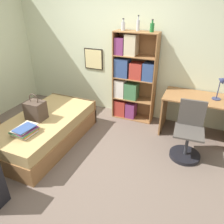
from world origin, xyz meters
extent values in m
plane|color=#66564C|center=(0.00, 0.00, 0.00)|extent=(14.00, 14.00, 0.00)
cube|color=beige|center=(0.00, 1.66, 1.30)|extent=(10.00, 0.06, 2.60)
cube|color=black|center=(-0.53, 1.62, 1.12)|extent=(0.42, 0.02, 0.44)
cube|color=beige|center=(-0.53, 1.61, 1.12)|extent=(0.38, 0.01, 0.40)
cube|color=olive|center=(-0.68, 0.00, 0.15)|extent=(1.02, 1.90, 0.30)
cube|color=tan|center=(-0.68, 0.00, 0.39)|extent=(0.99, 1.87, 0.19)
cube|color=olive|center=(-0.68, 0.93, 0.24)|extent=(1.02, 0.04, 0.49)
cube|color=#47382D|center=(-0.75, -0.06, 0.64)|extent=(0.30, 0.24, 0.31)
torus|color=#47382D|center=(-0.75, -0.06, 0.85)|extent=(0.18, 0.02, 0.18)
cube|color=silver|center=(-0.61, -0.49, 0.49)|extent=(0.26, 0.29, 0.01)
cube|color=silver|center=(-0.61, -0.51, 0.51)|extent=(0.30, 0.29, 0.02)
cube|color=#B2382D|center=(-0.58, -0.50, 0.52)|extent=(0.23, 0.31, 0.01)
cube|color=gold|center=(-0.59, -0.49, 0.53)|extent=(0.24, 0.31, 0.01)
cube|color=#427A4C|center=(-0.61, -0.50, 0.55)|extent=(0.31, 0.34, 0.02)
cube|color=#7A336B|center=(-0.60, -0.50, 0.57)|extent=(0.30, 0.36, 0.01)
cube|color=#7A336B|center=(-0.61, -0.49, 0.58)|extent=(0.22, 0.32, 0.01)
cube|color=beige|center=(-0.61, -0.49, 0.59)|extent=(0.23, 0.36, 0.01)
cube|color=#334C84|center=(-0.58, -0.52, 0.60)|extent=(0.24, 0.32, 0.02)
cube|color=olive|center=(0.04, 1.45, 0.88)|extent=(0.02, 0.32, 1.75)
cube|color=olive|center=(0.86, 1.45, 0.88)|extent=(0.02, 0.32, 1.75)
cube|color=olive|center=(0.45, 1.61, 0.88)|extent=(0.83, 0.01, 1.75)
cube|color=olive|center=(0.45, 1.45, 0.01)|extent=(0.79, 0.32, 0.02)
cube|color=olive|center=(0.45, 1.45, 0.44)|extent=(0.79, 0.32, 0.02)
cube|color=olive|center=(0.45, 1.45, 0.88)|extent=(0.79, 0.32, 0.02)
cube|color=olive|center=(0.45, 1.45, 1.31)|extent=(0.79, 0.32, 0.02)
cube|color=olive|center=(0.45, 1.45, 1.74)|extent=(0.79, 0.32, 0.02)
cube|color=#B2382D|center=(0.18, 1.44, 0.19)|extent=(0.24, 0.24, 0.34)
cube|color=#7A336B|center=(0.42, 1.44, 0.17)|extent=(0.19, 0.24, 0.31)
cube|color=silver|center=(0.17, 1.44, 0.63)|extent=(0.21, 0.24, 0.37)
cube|color=#427A4C|center=(0.41, 1.44, 0.61)|extent=(0.25, 0.24, 0.32)
cube|color=#334C84|center=(0.20, 1.44, 1.07)|extent=(0.27, 0.24, 0.37)
cube|color=#B2382D|center=(0.49, 1.44, 1.04)|extent=(0.24, 0.24, 0.31)
cube|color=#334C84|center=(0.73, 1.44, 1.05)|extent=(0.21, 0.24, 0.33)
cube|color=#7A336B|center=(0.15, 1.44, 1.48)|extent=(0.17, 0.24, 0.31)
cube|color=beige|center=(0.36, 1.44, 1.51)|extent=(0.22, 0.24, 0.38)
cylinder|color=#B7BCC1|center=(0.19, 1.45, 1.82)|extent=(0.07, 0.07, 0.14)
cylinder|color=#B7BCC1|center=(0.19, 1.45, 1.92)|extent=(0.03, 0.03, 0.05)
cylinder|color=#232328|center=(0.19, 1.45, 1.95)|extent=(0.03, 0.03, 0.02)
cylinder|color=#B7BCC1|center=(0.46, 1.49, 1.84)|extent=(0.06, 0.06, 0.18)
cylinder|color=#B7BCC1|center=(0.46, 1.49, 1.97)|extent=(0.02, 0.02, 0.06)
cylinder|color=#232328|center=(0.46, 1.49, 2.00)|extent=(0.03, 0.03, 0.02)
cylinder|color=#1E6B2D|center=(0.72, 1.46, 1.82)|extent=(0.07, 0.07, 0.14)
cylinder|color=#1E6B2D|center=(0.72, 1.46, 1.92)|extent=(0.03, 0.03, 0.05)
cylinder|color=#232328|center=(0.72, 1.46, 1.95)|extent=(0.03, 0.03, 0.02)
cube|color=olive|center=(1.69, 1.28, 0.74)|extent=(1.18, 0.66, 0.02)
cube|color=olive|center=(1.12, 1.28, 0.37)|extent=(0.03, 0.62, 0.73)
cylinder|color=navy|center=(1.96, 1.30, 0.76)|extent=(0.14, 0.14, 0.02)
cylinder|color=navy|center=(1.96, 1.30, 0.93)|extent=(0.02, 0.02, 0.32)
cone|color=navy|center=(2.00, 1.30, 1.11)|extent=(0.16, 0.12, 0.16)
cylinder|color=black|center=(1.64, 0.53, 0.03)|extent=(0.48, 0.48, 0.06)
cylinder|color=#333338|center=(1.64, 0.53, 0.23)|extent=(0.05, 0.05, 0.46)
cube|color=#47423D|center=(1.64, 0.53, 0.47)|extent=(0.46, 0.46, 0.03)
cube|color=#47423D|center=(1.63, 0.73, 0.70)|extent=(0.40, 0.06, 0.43)
camera|label=1|loc=(1.65, -2.50, 2.30)|focal=35.00mm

